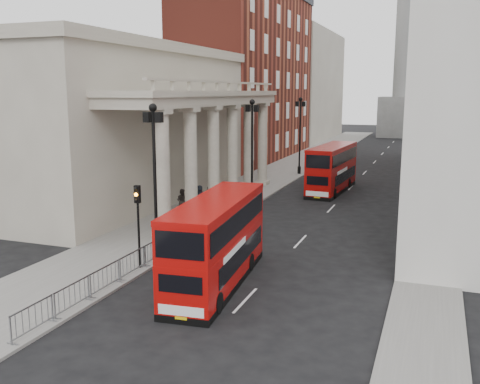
{
  "coord_description": "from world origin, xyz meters",
  "views": [
    {
      "loc": [
        13.49,
        -20.94,
        9.05
      ],
      "look_at": [
        2.08,
        9.92,
        2.85
      ],
      "focal_mm": 40.0,
      "sensor_mm": 36.0,
      "label": 1
    }
  ],
  "objects_px": {
    "lamp_post_south": "(155,170)",
    "lamp_post_north": "(300,130)",
    "bus_near": "(217,240)",
    "bus_far": "(332,168)",
    "monument_column": "(403,56)",
    "lamp_post_mid": "(252,143)",
    "traffic_light": "(138,211)",
    "pedestrian_b": "(182,201)",
    "pedestrian_c": "(200,196)",
    "pedestrian_a": "(209,197)"
  },
  "relations": [
    {
      "from": "lamp_post_south",
      "to": "lamp_post_north",
      "type": "bearing_deg",
      "value": 90.0
    },
    {
      "from": "bus_near",
      "to": "bus_far",
      "type": "relative_size",
      "value": 0.99
    },
    {
      "from": "monument_column",
      "to": "lamp_post_mid",
      "type": "xyz_separation_m",
      "value": [
        -6.6,
        -72.0,
        -11.07
      ]
    },
    {
      "from": "bus_near",
      "to": "traffic_light",
      "type": "bearing_deg",
      "value": 168.3
    },
    {
      "from": "lamp_post_mid",
      "to": "pedestrian_b",
      "type": "height_order",
      "value": "lamp_post_mid"
    },
    {
      "from": "bus_near",
      "to": "pedestrian_b",
      "type": "xyz_separation_m",
      "value": [
        -8.08,
        12.56,
        -1.13
      ]
    },
    {
      "from": "lamp_post_south",
      "to": "pedestrian_c",
      "type": "distance_m",
      "value": 13.57
    },
    {
      "from": "pedestrian_b",
      "to": "lamp_post_north",
      "type": "bearing_deg",
      "value": -92.08
    },
    {
      "from": "lamp_post_north",
      "to": "pedestrian_b",
      "type": "relative_size",
      "value": 4.54
    },
    {
      "from": "pedestrian_a",
      "to": "pedestrian_b",
      "type": "bearing_deg",
      "value": -129.22
    },
    {
      "from": "lamp_post_south",
      "to": "lamp_post_north",
      "type": "xyz_separation_m",
      "value": [
        0.0,
        32.0,
        0.0
      ]
    },
    {
      "from": "bus_near",
      "to": "lamp_post_north",
      "type": "bearing_deg",
      "value": 92.33
    },
    {
      "from": "lamp_post_north",
      "to": "bus_near",
      "type": "xyz_separation_m",
      "value": [
        4.65,
        -34.53,
        -2.75
      ]
    },
    {
      "from": "bus_near",
      "to": "pedestrian_c",
      "type": "bearing_deg",
      "value": 111.97
    },
    {
      "from": "bus_far",
      "to": "pedestrian_b",
      "type": "height_order",
      "value": "bus_far"
    },
    {
      "from": "lamp_post_south",
      "to": "pedestrian_a",
      "type": "xyz_separation_m",
      "value": [
        -2.35,
        12.58,
        -3.96
      ]
    },
    {
      "from": "lamp_post_north",
      "to": "traffic_light",
      "type": "bearing_deg",
      "value": -89.83
    },
    {
      "from": "pedestrian_c",
      "to": "traffic_light",
      "type": "bearing_deg",
      "value": -57.07
    },
    {
      "from": "lamp_post_north",
      "to": "pedestrian_a",
      "type": "distance_m",
      "value": 19.95
    },
    {
      "from": "bus_far",
      "to": "lamp_post_mid",
      "type": "bearing_deg",
      "value": -121.69
    },
    {
      "from": "lamp_post_mid",
      "to": "traffic_light",
      "type": "relative_size",
      "value": 1.93
    },
    {
      "from": "bus_far",
      "to": "pedestrian_a",
      "type": "height_order",
      "value": "bus_far"
    },
    {
      "from": "bus_far",
      "to": "pedestrian_b",
      "type": "relative_size",
      "value": 5.41
    },
    {
      "from": "monument_column",
      "to": "pedestrian_a",
      "type": "bearing_deg",
      "value": -96.77
    },
    {
      "from": "bus_near",
      "to": "pedestrian_a",
      "type": "distance_m",
      "value": 16.69
    },
    {
      "from": "lamp_post_south",
      "to": "bus_far",
      "type": "relative_size",
      "value": 0.84
    },
    {
      "from": "pedestrian_c",
      "to": "pedestrian_b",
      "type": "bearing_deg",
      "value": -75.82
    },
    {
      "from": "monument_column",
      "to": "lamp_post_north",
      "type": "xyz_separation_m",
      "value": [
        -6.6,
        -56.0,
        -11.07
      ]
    },
    {
      "from": "monument_column",
      "to": "lamp_post_north",
      "type": "height_order",
      "value": "monument_column"
    },
    {
      "from": "monument_column",
      "to": "pedestrian_c",
      "type": "bearing_deg",
      "value": -97.38
    },
    {
      "from": "lamp_post_mid",
      "to": "bus_far",
      "type": "relative_size",
      "value": 0.84
    },
    {
      "from": "bus_near",
      "to": "pedestrian_c",
      "type": "relative_size",
      "value": 5.74
    },
    {
      "from": "bus_near",
      "to": "bus_far",
      "type": "height_order",
      "value": "bus_far"
    },
    {
      "from": "bus_far",
      "to": "pedestrian_a",
      "type": "bearing_deg",
      "value": -121.44
    },
    {
      "from": "pedestrian_b",
      "to": "bus_near",
      "type": "bearing_deg",
      "value": 129.57
    },
    {
      "from": "bus_far",
      "to": "lamp_post_north",
      "type": "bearing_deg",
      "value": 124.82
    },
    {
      "from": "pedestrian_c",
      "to": "bus_near",
      "type": "bearing_deg",
      "value": -42.35
    },
    {
      "from": "pedestrian_b",
      "to": "pedestrian_c",
      "type": "relative_size",
      "value": 1.08
    },
    {
      "from": "bus_near",
      "to": "pedestrian_b",
      "type": "distance_m",
      "value": 14.98
    },
    {
      "from": "lamp_post_mid",
      "to": "pedestrian_a",
      "type": "xyz_separation_m",
      "value": [
        -2.35,
        -3.42,
        -3.96
      ]
    },
    {
      "from": "lamp_post_mid",
      "to": "traffic_light",
      "type": "distance_m",
      "value": 18.11
    },
    {
      "from": "lamp_post_mid",
      "to": "lamp_post_north",
      "type": "xyz_separation_m",
      "value": [
        0.0,
        16.0,
        0.0
      ]
    },
    {
      "from": "monument_column",
      "to": "lamp_post_north",
      "type": "relative_size",
      "value": 6.51
    },
    {
      "from": "bus_near",
      "to": "pedestrian_a",
      "type": "relative_size",
      "value": 5.85
    },
    {
      "from": "lamp_post_south",
      "to": "pedestrian_a",
      "type": "distance_m",
      "value": 13.4
    },
    {
      "from": "lamp_post_south",
      "to": "pedestrian_c",
      "type": "xyz_separation_m",
      "value": [
        -3.16,
        12.6,
        -3.94
      ]
    },
    {
      "from": "monument_column",
      "to": "lamp_post_mid",
      "type": "distance_m",
      "value": 73.14
    },
    {
      "from": "lamp_post_north",
      "to": "bus_far",
      "type": "xyz_separation_m",
      "value": [
        5.22,
        -8.63,
        -2.7
      ]
    },
    {
      "from": "lamp_post_south",
      "to": "pedestrian_a",
      "type": "height_order",
      "value": "lamp_post_south"
    },
    {
      "from": "monument_column",
      "to": "bus_near",
      "type": "distance_m",
      "value": 91.59
    }
  ]
}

